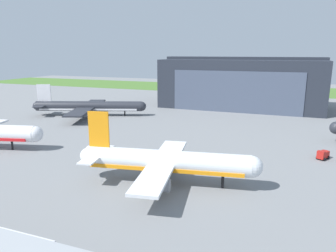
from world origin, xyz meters
The scene contains 6 objects.
ground_plane centered at (0.00, 0.00, 0.00)m, with size 440.00×440.00×0.00m, color slate.
grass_field_strip centered at (0.00, 160.26, 0.04)m, with size 440.00×56.00×0.08m, color #49722E.
maintenance_hangar centered at (4.19, 86.65, 11.10)m, with size 71.36×32.07×23.13m.
airliner_near_left centered at (3.95, -9.30, 4.49)m, with size 35.64×30.50×13.96m.
airliner_far_left centered at (-50.10, 43.15, 3.77)m, with size 43.73×38.82×12.69m.
baggage_tug centered at (34.04, 17.63, 1.16)m, with size 3.20×3.83×2.26m.
Camera 1 is at (24.86, -63.69, 25.35)m, focal length 33.84 mm.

